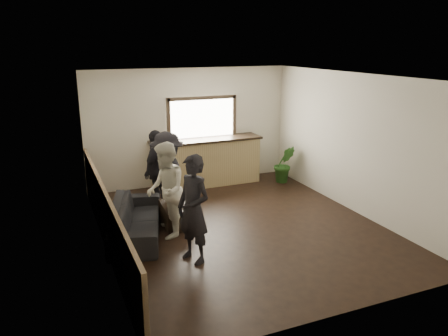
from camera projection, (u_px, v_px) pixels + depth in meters
name	position (u px, v px, depth m)	size (l,w,h in m)	color
ground	(241.00, 227.00, 8.26)	(5.00, 6.00, 0.01)	black
room_shell	(204.00, 156.00, 7.58)	(5.01, 6.01, 2.80)	silver
bar_counter	(206.00, 159.00, 10.59)	(2.70, 0.68, 2.13)	#A28A57
sofa	(136.00, 219.00, 7.84)	(2.11, 0.83, 0.62)	black
coffee_table	(176.00, 215.00, 8.34)	(0.49, 0.88, 0.39)	black
cup_a	(167.00, 200.00, 8.41)	(0.12, 0.12, 0.09)	silver
cup_b	(181.00, 204.00, 8.20)	(0.09, 0.09, 0.08)	silver
potted_plant	(284.00, 164.00, 10.81)	(0.51, 0.41, 0.93)	#2D6623
person_a	(193.00, 209.00, 6.77)	(0.64, 0.75, 1.74)	black
person_b	(166.00, 190.00, 7.68)	(0.80, 0.94, 1.71)	silver
person_c	(168.00, 177.00, 8.38)	(0.67, 1.14, 1.75)	black
person_d	(158.00, 169.00, 9.03)	(0.96, 1.00, 1.67)	black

